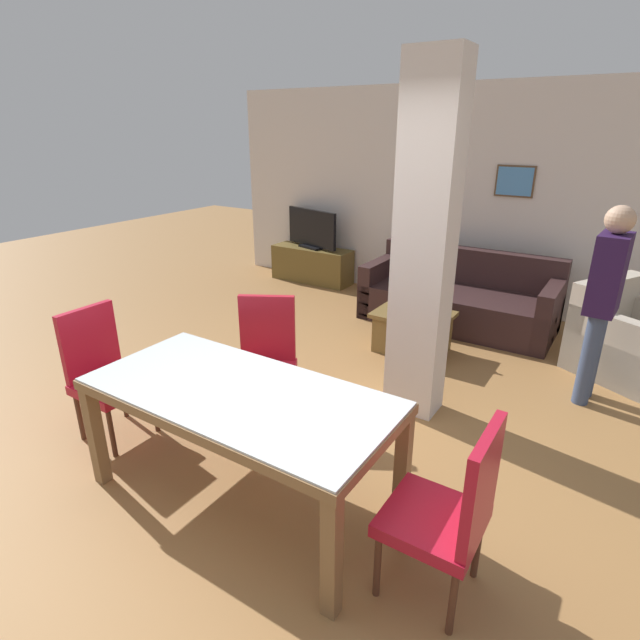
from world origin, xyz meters
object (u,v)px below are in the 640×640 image
at_px(armchair, 629,343).
at_px(standing_person, 604,294).
at_px(dining_chair_head_left, 104,370).
at_px(dining_table, 240,412).
at_px(coffee_table, 412,331).
at_px(tv_stand, 312,265).
at_px(tv_screen, 312,229).
at_px(dining_chair_far_left, 266,357).
at_px(sofa, 459,300).
at_px(dining_chair_head_right, 451,509).
at_px(bottle, 435,306).

relative_size(armchair, standing_person, 0.72).
bearing_deg(dining_chair_head_left, dining_table, 90.00).
bearing_deg(dining_chair_head_left, coffee_table, 153.13).
distance_m(tv_stand, tv_screen, 0.53).
bearing_deg(dining_chair_head_left, dining_chair_far_left, 133.66).
xyz_separation_m(sofa, tv_screen, (-2.41, 0.49, 0.50)).
distance_m(dining_chair_head_right, tv_stand, 5.49).
bearing_deg(sofa, armchair, 167.66).
distance_m(dining_table, dining_chair_far_left, 0.95).
xyz_separation_m(dining_chair_head_right, sofa, (-1.16, 3.67, -0.24)).
xyz_separation_m(dining_chair_head_right, coffee_table, (-1.30, 2.63, -0.31)).
bearing_deg(dining_chair_far_left, tv_stand, -91.09).
bearing_deg(dining_chair_head_right, armchair, -10.40).
bearing_deg(dining_chair_far_left, armchair, -163.36).
xyz_separation_m(bottle, standing_person, (1.45, -0.19, 0.44)).
height_order(sofa, bottle, sofa).
bearing_deg(dining_table, bottle, 85.86).
xyz_separation_m(sofa, bottle, (0.05, -0.96, 0.22)).
relative_size(dining_chair_head_right, standing_person, 0.60).
bearing_deg(standing_person, coffee_table, 90.00).
xyz_separation_m(armchair, standing_person, (-0.26, -0.77, 0.66)).
bearing_deg(tv_screen, coffee_table, 161.31).
distance_m(dining_table, tv_stand, 4.76).
height_order(dining_table, dining_chair_head_right, dining_chair_head_right).
distance_m(dining_table, standing_person, 3.03).
distance_m(dining_chair_head_left, armchair, 4.62).
relative_size(dining_chair_head_left, tv_screen, 1.03).
bearing_deg(bottle, dining_chair_head_left, -119.36).
bearing_deg(tv_stand, tv_screen, 0.00).
xyz_separation_m(dining_table, standing_person, (1.65, 2.52, 0.33)).
height_order(bottle, tv_screen, tv_screen).
distance_m(dining_chair_head_left, tv_stand, 4.28).
height_order(coffee_table, tv_screen, tv_screen).
relative_size(bottle, tv_stand, 0.18).
relative_size(dining_table, dining_chair_head_right, 1.90).
bearing_deg(coffee_table, bottle, 21.87).
xyz_separation_m(tv_stand, tv_screen, (0.00, 0.00, 0.53)).
xyz_separation_m(dining_table, tv_screen, (-2.27, 4.16, 0.17)).
bearing_deg(bottle, sofa, 93.03).
height_order(dining_chair_head_left, sofa, dining_chair_head_left).
height_order(sofa, standing_person, standing_person).
distance_m(dining_chair_head_right, dining_chair_head_left, 2.63).
distance_m(dining_table, armchair, 3.82).
relative_size(coffee_table, bottle, 3.44).
distance_m(dining_chair_head_left, coffee_table, 2.97).
distance_m(sofa, tv_screen, 2.51).
height_order(dining_chair_head_right, standing_person, standing_person).
distance_m(dining_chair_head_left, sofa, 3.97).
relative_size(dining_chair_head_left, standing_person, 0.60).
distance_m(coffee_table, tv_stand, 2.74).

